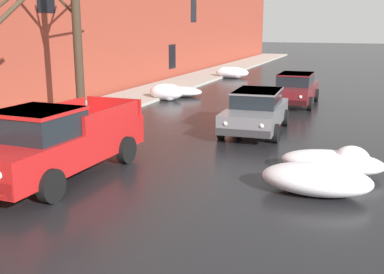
# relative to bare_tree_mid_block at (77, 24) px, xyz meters

# --- Properties ---
(left_sidewalk_slab) EXTENTS (2.91, 80.00, 0.14)m
(left_sidewalk_slab) POSITION_rel_bare_tree_mid_block_xyz_m (-1.17, 3.24, -3.52)
(left_sidewalk_slab) COLOR #A8A399
(left_sidewalk_slab) RESTS_ON ground
(brick_townhouse_facade) EXTENTS (0.63, 80.00, 8.01)m
(brick_townhouse_facade) POSITION_rel_bare_tree_mid_block_xyz_m (-3.12, 3.25, 0.41)
(brick_townhouse_facade) COLOR brown
(brick_townhouse_facade) RESTS_ON ground
(snow_bank_near_corner_left) EXTENTS (1.71, 1.00, 0.80)m
(snow_bank_near_corner_left) POSITION_rel_bare_tree_mid_block_xyz_m (0.55, 6.43, -3.21)
(snow_bank_near_corner_left) COLOR white
(snow_bank_near_corner_left) RESTS_ON ground
(snow_bank_along_left_kerb) EXTENTS (2.36, 1.28, 0.66)m
(snow_bank_along_left_kerb) POSITION_rel_bare_tree_mid_block_xyz_m (8.78, -4.31, -3.26)
(snow_bank_along_left_kerb) COLOR white
(snow_bank_along_left_kerb) RESTS_ON ground
(snow_bank_mid_block_left) EXTENTS (2.32, 1.07, 0.76)m
(snow_bank_mid_block_left) POSITION_rel_bare_tree_mid_block_xyz_m (0.83, 16.86, -3.21)
(snow_bank_mid_block_left) COLOR white
(snow_bank_mid_block_left) RESTS_ON ground
(snow_bank_near_corner_right) EXTENTS (2.48, 1.22, 0.73)m
(snow_bank_near_corner_right) POSITION_rel_bare_tree_mid_block_xyz_m (9.11, -2.66, -3.30)
(snow_bank_near_corner_right) COLOR white
(snow_bank_near_corner_right) RESTS_ON ground
(snow_bank_along_right_kerb) EXTENTS (2.26, 1.38, 0.58)m
(snow_bank_along_right_kerb) POSITION_rel_bare_tree_mid_block_xyz_m (0.63, 7.89, -3.34)
(snow_bank_along_right_kerb) COLOR white
(snow_bank_along_right_kerb) RESTS_ON ground
(bare_tree_mid_block) EXTENTS (3.09, 2.75, 6.74)m
(bare_tree_mid_block) POSITION_rel_bare_tree_mid_block_xyz_m (0.00, 0.00, 0.00)
(bare_tree_mid_block) COLOR #382B1E
(bare_tree_mid_block) RESTS_ON ground
(pickup_truck_red_approaching_near_lane) EXTENTS (2.20, 5.21, 1.76)m
(pickup_truck_red_approaching_near_lane) POSITION_rel_bare_tree_mid_block_xyz_m (2.84, -5.30, -2.71)
(pickup_truck_red_approaching_near_lane) COLOR red
(pickup_truck_red_approaching_near_lane) RESTS_ON ground
(sedan_grey_parked_kerbside_close) EXTENTS (2.07, 4.37, 1.42)m
(sedan_grey_parked_kerbside_close) POSITION_rel_bare_tree_mid_block_xyz_m (6.17, 1.23, -2.84)
(sedan_grey_parked_kerbside_close) COLOR slate
(sedan_grey_parked_kerbside_close) RESTS_ON ground
(sedan_maroon_parked_kerbside_mid) EXTENTS (1.90, 4.27, 1.42)m
(sedan_maroon_parked_kerbside_mid) POSITION_rel_bare_tree_mid_block_xyz_m (6.55, 7.39, -2.84)
(sedan_maroon_parked_kerbside_mid) COLOR maroon
(sedan_maroon_parked_kerbside_mid) RESTS_ON ground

